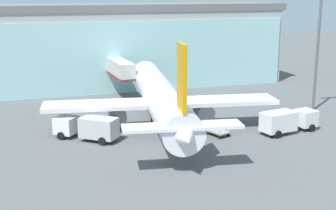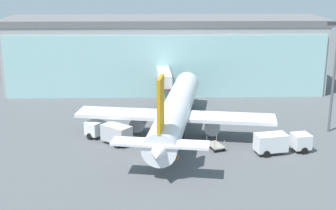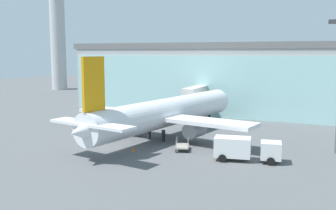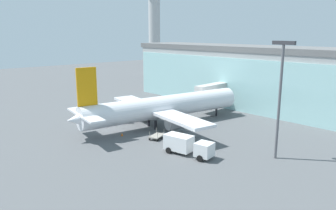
{
  "view_description": "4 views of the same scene",
  "coord_description": "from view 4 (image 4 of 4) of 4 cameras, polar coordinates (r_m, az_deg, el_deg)",
  "views": [
    {
      "loc": [
        -10.62,
        -44.34,
        16.26
      ],
      "look_at": [
        3.32,
        8.18,
        2.81
      ],
      "focal_mm": 50.0,
      "sensor_mm": 36.0,
      "label": 1
    },
    {
      "loc": [
        3.58,
        -54.17,
        23.05
      ],
      "look_at": [
        1.44,
        9.97,
        4.14
      ],
      "focal_mm": 50.0,
      "sensor_mm": 36.0,
      "label": 2
    },
    {
      "loc": [
        28.77,
        -39.23,
        12.15
      ],
      "look_at": [
        1.83,
        11.34,
        4.4
      ],
      "focal_mm": 42.0,
      "sensor_mm": 36.0,
      "label": 3
    },
    {
      "loc": [
        48.25,
        -27.34,
        17.03
      ],
      "look_at": [
        3.74,
        9.48,
        4.1
      ],
      "focal_mm": 35.0,
      "sensor_mm": 36.0,
      "label": 4
    }
  ],
  "objects": [
    {
      "name": "ground",
      "position": [
        58.01,
        -9.65,
        -4.64
      ],
      "size": [
        240.0,
        240.0,
        0.0
      ],
      "primitive_type": "plane",
      "color": "#545659"
    },
    {
      "name": "terminal_building",
      "position": [
        79.83,
        12.82,
        5.06
      ],
      "size": [
        61.33,
        16.82,
        13.95
      ],
      "rotation": [
        0.0,
        0.0,
        0.06
      ],
      "color": "#9F9F9F",
      "rests_on": "ground"
    },
    {
      "name": "jet_bridge",
      "position": [
        73.83,
        8.74,
        2.75
      ],
      "size": [
        3.67,
        13.93,
        5.95
      ],
      "rotation": [
        0.0,
        0.0,
        1.68
      ],
      "color": "beige",
      "rests_on": "ground"
    },
    {
      "name": "control_tower",
      "position": [
        139.83,
        -2.41,
        15.45
      ],
      "size": [
        10.03,
        10.03,
        38.83
      ],
      "color": "#B6B6B6",
      "rests_on": "ground"
    },
    {
      "name": "apron_light_mast",
      "position": [
        45.64,
        18.98,
        2.61
      ],
      "size": [
        3.2,
        0.4,
        15.92
      ],
      "color": "#59595E",
      "rests_on": "ground"
    },
    {
      "name": "airplane",
      "position": [
        59.85,
        -1.15,
        -0.4
      ],
      "size": [
        27.97,
        35.55,
        11.67
      ],
      "rotation": [
        0.0,
        0.0,
        1.47
      ],
      "color": "silver",
      "rests_on": "ground"
    },
    {
      "name": "catering_truck",
      "position": [
        65.86,
        -8.13,
        -1.18
      ],
      "size": [
        7.19,
        6.09,
        2.65
      ],
      "rotation": [
        0.0,
        0.0,
        2.51
      ],
      "color": "silver",
      "rests_on": "ground"
    },
    {
      "name": "fuel_truck",
      "position": [
        46.53,
        3.29,
        -6.95
      ],
      "size": [
        7.62,
        3.93,
        2.65
      ],
      "rotation": [
        0.0,
        0.0,
        0.25
      ],
      "color": "silver",
      "rests_on": "ground"
    },
    {
      "name": "baggage_cart",
      "position": [
        53.5,
        -1.94,
        -5.39
      ],
      "size": [
        2.59,
        3.21,
        1.5
      ],
      "rotation": [
        0.0,
        0.0,
        1.98
      ],
      "color": "#9E998C",
      "rests_on": "ground"
    },
    {
      "name": "safety_cone_nose",
      "position": [
        55.52,
        -8.01,
        -5.08
      ],
      "size": [
        0.36,
        0.36,
        0.55
      ],
      "primitive_type": "cone",
      "color": "orange",
      "rests_on": "ground"
    },
    {
      "name": "safety_cone_wingtip",
      "position": [
        49.12,
        7.74,
        -7.45
      ],
      "size": [
        0.36,
        0.36,
        0.55
      ],
      "primitive_type": "cone",
      "color": "orange",
      "rests_on": "ground"
    }
  ]
}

